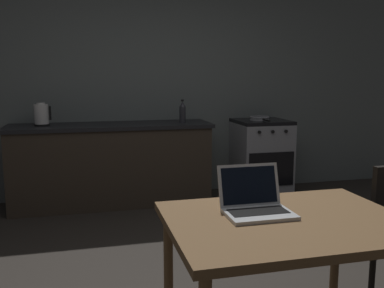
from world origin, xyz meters
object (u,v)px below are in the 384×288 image
Objects in this scene: bottle at (182,112)px; dining_table at (287,234)px; electric_kettle at (42,115)px; frying_pan at (260,118)px; laptop at (256,204)px; stove_oven at (261,157)px.

dining_table is at bearing -92.91° from bottle.
electric_kettle is 2.41m from frying_pan.
bottle reaches higher than laptop.
laptop reaches higher than stove_oven.
dining_table is 3.07m from frying_pan.
bottle is at bearing -178.72° from frying_pan.
bottle reaches higher than dining_table.
laptop is 1.26× the size of bottle.
frying_pan is (-0.04, -0.03, 0.47)m from stove_oven.
stove_oven is 2.51m from electric_kettle.
stove_oven is at bearing 2.81° from bottle.
stove_oven is 3.69× the size of electric_kettle.
stove_oven is 0.47m from frying_pan.
dining_table is 2.74× the size of frying_pan.
bottle reaches higher than stove_oven.
bottle is at bearing -177.19° from stove_oven.
frying_pan is (1.07, 2.87, 0.25)m from dining_table.
electric_kettle is at bearing 114.80° from dining_table.
electric_kettle is at bearing 122.50° from laptop.
dining_table is 4.41× the size of bottle.
frying_pan is (1.19, 2.75, 0.13)m from laptop.
electric_kettle is (-1.34, 2.90, 0.34)m from dining_table.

